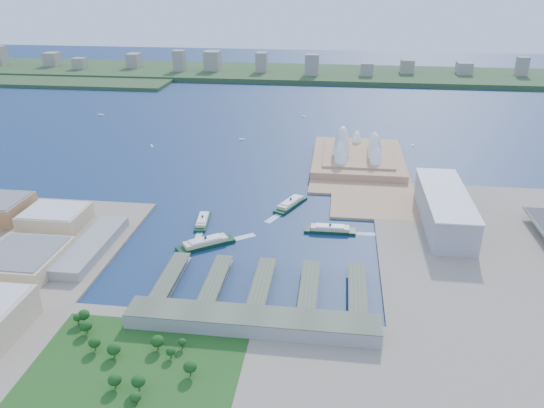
# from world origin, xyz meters

# --- Properties ---
(ground) EXTENTS (3000.00, 3000.00, 0.00)m
(ground) POSITION_xyz_m (0.00, 0.00, 0.00)
(ground) COLOR #0F1C46
(ground) RESTS_ON ground
(south_land) EXTENTS (720.00, 180.00, 3.00)m
(south_land) POSITION_xyz_m (0.00, -210.00, 1.50)
(south_land) COLOR gray
(south_land) RESTS_ON ground
(east_land) EXTENTS (240.00, 500.00, 3.00)m
(east_land) POSITION_xyz_m (240.00, -50.00, 1.50)
(east_land) COLOR gray
(east_land) RESTS_ON ground
(peninsula) EXTENTS (135.00, 220.00, 3.00)m
(peninsula) POSITION_xyz_m (107.50, 260.00, 1.50)
(peninsula) COLOR tan
(peninsula) RESTS_ON ground
(far_shore) EXTENTS (2200.00, 260.00, 12.00)m
(far_shore) POSITION_xyz_m (0.00, 980.00, 6.00)
(far_shore) COLOR #2D4926
(far_shore) RESTS_ON ground
(opera_house) EXTENTS (134.00, 180.00, 58.00)m
(opera_house) POSITION_xyz_m (105.00, 280.00, 32.00)
(opera_house) COLOR white
(opera_house) RESTS_ON peninsula
(toaster_building) EXTENTS (45.00, 155.00, 35.00)m
(toaster_building) POSITION_xyz_m (195.00, 80.00, 20.50)
(toaster_building) COLOR #96969B
(toaster_building) RESTS_ON east_land
(ferry_wharves) EXTENTS (184.00, 90.00, 9.30)m
(ferry_wharves) POSITION_xyz_m (14.00, -75.00, 4.65)
(ferry_wharves) COLOR #49533E
(ferry_wharves) RESTS_ON ground
(terminal_building) EXTENTS (200.00, 28.00, 12.00)m
(terminal_building) POSITION_xyz_m (15.00, -135.00, 9.00)
(terminal_building) COLOR gray
(terminal_building) RESTS_ON south_land
(park) EXTENTS (150.00, 110.00, 16.00)m
(park) POSITION_xyz_m (-60.00, -190.00, 11.00)
(park) COLOR #194714
(park) RESTS_ON south_land
(far_skyline) EXTENTS (1900.00, 140.00, 55.00)m
(far_skyline) POSITION_xyz_m (0.00, 960.00, 39.50)
(far_skyline) COLOR gray
(far_skyline) RESTS_ON far_shore
(ferry_a) EXTENTS (17.86, 50.33, 9.31)m
(ferry_a) POSITION_xyz_m (-72.23, 51.75, 4.66)
(ferry_a) COLOR #0C311B
(ferry_a) RESTS_ON ground
(ferry_b) EXTENTS (37.52, 58.92, 10.97)m
(ferry_b) POSITION_xyz_m (21.89, 110.51, 5.49)
(ferry_b) COLOR #0C311B
(ferry_b) RESTS_ON ground
(ferry_c) EXTENTS (58.56, 48.34, 11.54)m
(ferry_c) POSITION_xyz_m (-55.43, -1.88, 5.77)
(ferry_c) COLOR #0C311B
(ferry_c) RESTS_ON ground
(ferry_d) EXTENTS (55.53, 14.87, 10.46)m
(ferry_d) POSITION_xyz_m (70.95, 47.06, 5.23)
(ferry_d) COLOR #0C311B
(ferry_d) RESTS_ON ground
(boat_a) EXTENTS (8.46, 12.30, 2.37)m
(boat_a) POSITION_xyz_m (-224.24, 318.81, 1.19)
(boat_a) COLOR white
(boat_a) RESTS_ON ground
(boat_b) EXTENTS (9.77, 4.15, 2.57)m
(boat_b) POSITION_xyz_m (-85.70, 373.76, 1.29)
(boat_b) COLOR white
(boat_b) RESTS_ON ground
(boat_c) EXTENTS (5.58, 10.65, 2.30)m
(boat_c) POSITION_xyz_m (195.70, 376.45, 1.15)
(boat_c) COLOR white
(boat_c) RESTS_ON ground
(boat_d) EXTENTS (14.74, 5.91, 2.43)m
(boat_d) POSITION_xyz_m (-392.23, 503.27, 1.21)
(boat_d) COLOR white
(boat_d) RESTS_ON ground
(boat_e) EXTENTS (9.03, 10.62, 2.62)m
(boat_e) POSITION_xyz_m (6.61, 540.67, 1.31)
(boat_e) COLOR white
(boat_e) RESTS_ON ground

